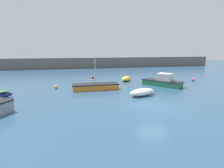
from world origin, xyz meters
The scene contains 9 objects.
ground_plane centered at (0.00, 0.00, -0.10)m, with size 120.00×120.00×0.20m, color #2D5170.
harbor_breakwater centered at (0.00, 33.47, 1.32)m, with size 65.31×3.39×2.65m, color #66605B.
motorboat_with_cabin centered at (4.91, 7.33, 0.59)m, with size 4.40×5.14×1.64m.
rowboat_blue_near centered at (0.33, 3.25, 0.37)m, with size 3.28×2.25×0.74m.
sailboat_short_mast centered at (-3.94, 7.22, 0.35)m, with size 5.59×1.76×3.88m.
fishing_dinghy_green centered at (1.37, 11.86, 0.35)m, with size 2.32×2.62×0.69m.
mooring_buoy_yellow centered at (-8.53, 8.78, 0.20)m, with size 0.40×0.40×0.40m, color yellow.
mooring_buoy_red centered at (-3.26, 15.17, 0.19)m, with size 0.38×0.38×0.38m, color red.
mooring_buoy_pink centered at (11.14, 9.42, 0.22)m, with size 0.45×0.45×0.45m, color #EA668C.
Camera 1 is at (-6.64, -12.93, 4.60)m, focal length 28.00 mm.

